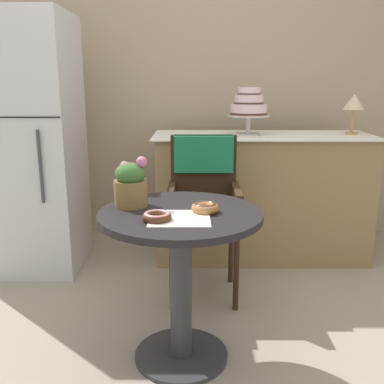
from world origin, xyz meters
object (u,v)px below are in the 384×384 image
Objects in this scene: wicker_chair at (204,189)px; donut_front at (205,207)px; donut_mid at (157,216)px; flower_vase at (131,183)px; tiered_cake_stand at (249,106)px; refrigerator at (29,146)px; table_lamp at (354,104)px; cafe_table at (181,257)px.

wicker_chair reaches higher than donut_front.
donut_mid is 0.53× the size of flower_vase.
donut_front is (-0.01, -0.74, 0.10)m from wicker_chair.
tiered_cake_stand is at bearing 65.51° from wicker_chair.
refrigerator is at bearing -172.35° from tiered_cake_stand.
table_lamp is 2.27m from refrigerator.
table_lamp is (1.19, 1.34, 0.61)m from cafe_table.
tiered_cake_stand reaches higher than donut_mid.
donut_front is at bearing -43.81° from refrigerator.
cafe_table is at bearing -21.29° from flower_vase.
donut_front is 0.36× the size of tiered_cake_stand.
donut_front is 0.07× the size of refrigerator.
donut_front is 1.40m from tiered_cake_stand.
wicker_chair is at bearing 61.81° from flower_vase.
cafe_table is 0.75× the size of wicker_chair.
wicker_chair is 2.90× the size of tiered_cake_stand.
donut_mid is (-0.09, -0.13, 0.23)m from cafe_table.
flower_vase is (-0.23, 0.09, 0.32)m from cafe_table.
tiered_cake_stand reaches higher than table_lamp.
donut_front is at bearing -5.63° from cafe_table.
refrigerator is (-1.17, 0.37, 0.21)m from wicker_chair.
table_lamp reaches higher than donut_front.
tiered_cake_stand reaches higher than donut_front.
refrigerator is (-0.82, 1.01, 0.03)m from flower_vase.
donut_mid is at bearing -148.86° from donut_front.
refrigerator reaches higher than tiered_cake_stand.
donut_mid reaches higher than cafe_table.
flower_vase is at bearing 121.67° from donut_mid.
donut_front is 0.36m from flower_vase.
donut_mid is at bearing -98.61° from wicker_chair.
donut_front reaches higher than cafe_table.
refrigerator is (-1.49, -0.20, -0.25)m from tiered_cake_stand.
tiered_cake_stand is 0.75m from table_lamp.
cafe_table is at bearing -131.64° from table_lamp.
table_lamp is at bearing 2.73° from tiered_cake_stand.
wicker_chair reaches higher than cafe_table.
tiered_cake_stand is (0.33, 1.31, 0.36)m from donut_front.
refrigerator reaches higher than flower_vase.
refrigerator reaches higher than donut_mid.
donut_mid is 1.57m from tiered_cake_stand.
flower_vase is at bearing 158.71° from cafe_table.
tiered_cake_stand reaches higher than flower_vase.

